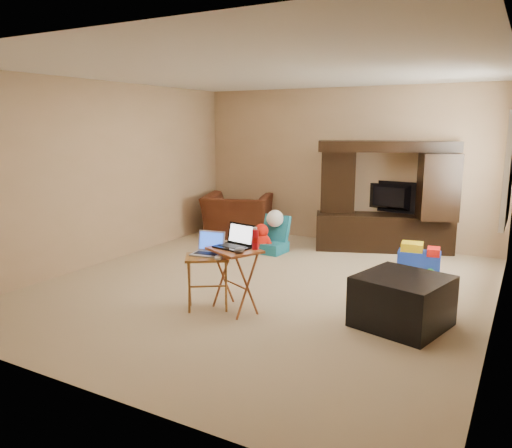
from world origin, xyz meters
The scene contains 22 objects.
floor centered at (0.00, 0.00, 0.00)m, with size 5.50×5.50×0.00m, color #C7AD89.
ceiling centered at (0.00, 0.00, 2.50)m, with size 5.50×5.50×0.00m, color silver.
wall_back centered at (0.00, 2.75, 1.25)m, with size 5.00×5.00×0.00m, color tan.
wall_front centered at (0.00, -2.75, 1.25)m, with size 5.00×5.00×0.00m, color tan.
wall_left centered at (-2.50, 0.00, 1.25)m, with size 5.50×5.50×0.00m, color tan.
wall_right centered at (2.50, 0.00, 1.25)m, with size 5.50×5.50×0.00m, color tan.
window_pane centered at (2.48, 1.55, 1.40)m, with size 1.20×1.20×0.00m, color white.
window_frame centered at (2.46, 1.55, 1.40)m, with size 0.06×1.14×1.34m, color white.
entertainment_center centered at (0.77, 2.46, 0.84)m, with size 2.05×0.51×1.67m, color black.
television centered at (0.77, 2.66, 0.80)m, with size 0.85×0.11×0.49m, color black.
recliner centered at (-1.70, 2.23, 0.36)m, with size 1.12×0.98×0.73m, color #4E2110.
child_rocker centered at (-0.67, 1.48, 0.28)m, with size 0.42×0.49×0.57m, color #186D85, non-canonical shape.
plush_toy centered at (-0.80, 1.42, 0.22)m, with size 0.40×0.33×0.45m, color red, non-canonical shape.
push_toy centered at (1.51, 1.47, 0.20)m, with size 0.54×0.39×0.41m, color blue, non-canonical shape.
ottoman centered at (1.73, -0.41, 0.25)m, with size 0.77×0.77×0.49m, color black.
tray_table_left centered at (-0.16, -0.95, 0.29)m, with size 0.44×0.35×0.58m, color #AA6829.
tray_table_right centered at (0.11, -0.85, 0.33)m, with size 0.51×0.41×0.67m, color #984A24.
laptop_left centered at (-0.19, -0.92, 0.70)m, with size 0.30×0.25×0.24m, color #AFAFB4.
laptop_right centered at (0.07, -0.83, 0.79)m, with size 0.35×0.29×0.24m, color black.
mouse_left centered at (0.02, -1.02, 0.60)m, with size 0.07×0.12×0.05m, color silver.
mouse_right centered at (0.24, -0.97, 0.69)m, with size 0.09×0.14×0.06m, color #3A3A3E.
water_bottle centered at (0.31, -0.77, 0.77)m, with size 0.07×0.07×0.20m, color red.
Camera 1 is at (2.70, -5.08, 1.91)m, focal length 35.00 mm.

